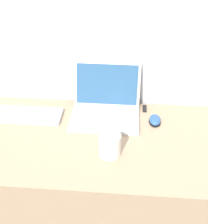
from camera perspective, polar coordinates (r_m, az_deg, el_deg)
wall_back at (r=1.57m, az=-2.18°, el=17.80°), size 7.00×0.04×2.50m
desk at (r=1.76m, az=-2.93°, el=-14.35°), size 1.33×0.64×0.76m
laptop at (r=1.61m, az=0.31°, el=1.23°), size 0.35×0.29×0.25m
drink_cup at (r=1.37m, az=1.05°, el=-5.94°), size 0.10×0.10×0.18m
computer_mouse at (r=1.60m, az=9.31°, el=-1.47°), size 0.06×0.09×0.03m
external_keyboard at (r=1.67m, az=-14.54°, el=-0.54°), size 0.40×0.13×0.02m
usb_stick at (r=1.69m, az=7.43°, el=0.64°), size 0.02×0.06×0.01m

